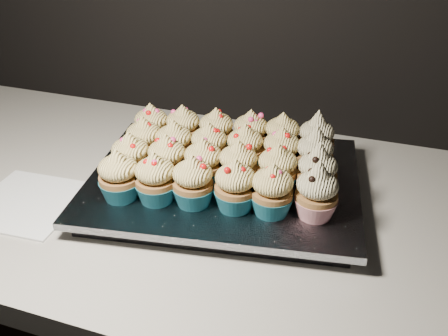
{
  "coord_description": "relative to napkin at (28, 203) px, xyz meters",
  "views": [
    {
      "loc": [
        0.3,
        1.04,
        1.37
      ],
      "look_at": [
        0.07,
        1.71,
        0.95
      ],
      "focal_mm": 40.0,
      "sensor_mm": 36.0,
      "label": 1
    }
  ],
  "objects": [
    {
      "name": "worktop",
      "position": [
        0.22,
        0.12,
        -0.02
      ],
      "size": [
        2.44,
        0.64,
        0.04
      ],
      "primitive_type": "cube",
      "color": "silver",
      "rests_on": "cabinet"
    },
    {
      "name": "napkin",
      "position": [
        0.0,
        0.0,
        0.0
      ],
      "size": [
        0.17,
        0.17,
        0.0
      ],
      "primitive_type": "cube",
      "rotation": [
        0.0,
        0.0,
        0.06
      ],
      "color": "white",
      "rests_on": "worktop"
    },
    {
      "name": "baking_tray",
      "position": [
        0.29,
        0.13,
        0.01
      ],
      "size": [
        0.45,
        0.37,
        0.02
      ],
      "primitive_type": "cube",
      "rotation": [
        0.0,
        0.0,
        0.16
      ],
      "color": "black",
      "rests_on": "worktop"
    },
    {
      "name": "foil_lining",
      "position": [
        0.29,
        0.13,
        0.03
      ],
      "size": [
        0.49,
        0.41,
        0.01
      ],
      "primitive_type": "cube",
      "rotation": [
        0.0,
        0.0,
        0.16
      ],
      "color": "silver",
      "rests_on": "baking_tray"
    },
    {
      "name": "cupcake_0",
      "position": [
        0.16,
        0.02,
        0.07
      ],
      "size": [
        0.06,
        0.06,
        0.08
      ],
      "color": "#1A6C7E",
      "rests_on": "foil_lining"
    },
    {
      "name": "cupcake_1",
      "position": [
        0.22,
        0.03,
        0.07
      ],
      "size": [
        0.06,
        0.06,
        0.08
      ],
      "color": "#1A6C7E",
      "rests_on": "foil_lining"
    },
    {
      "name": "cupcake_2",
      "position": [
        0.28,
        0.04,
        0.07
      ],
      "size": [
        0.06,
        0.06,
        0.08
      ],
      "color": "#1A6C7E",
      "rests_on": "foil_lining"
    },
    {
      "name": "cupcake_3",
      "position": [
        0.34,
        0.05,
        0.07
      ],
      "size": [
        0.06,
        0.06,
        0.08
      ],
      "color": "#1A6C7E",
      "rests_on": "foil_lining"
    },
    {
      "name": "cupcake_4",
      "position": [
        0.39,
        0.06,
        0.07
      ],
      "size": [
        0.06,
        0.06,
        0.08
      ],
      "color": "#1A6C7E",
      "rests_on": "foil_lining"
    },
    {
      "name": "cupcake_5",
      "position": [
        0.46,
        0.07,
        0.07
      ],
      "size": [
        0.06,
        0.06,
        0.1
      ],
      "color": "#A41626",
      "rests_on": "foil_lining"
    },
    {
      "name": "cupcake_6",
      "position": [
        0.15,
        0.08,
        0.07
      ],
      "size": [
        0.06,
        0.06,
        0.08
      ],
      "color": "#1A6C7E",
      "rests_on": "foil_lining"
    },
    {
      "name": "cupcake_7",
      "position": [
        0.21,
        0.09,
        0.07
      ],
      "size": [
        0.06,
        0.06,
        0.08
      ],
      "color": "#1A6C7E",
      "rests_on": "foil_lining"
    },
    {
      "name": "cupcake_8",
      "position": [
        0.27,
        0.1,
        0.07
      ],
      "size": [
        0.06,
        0.06,
        0.08
      ],
      "color": "#1A6C7E",
      "rests_on": "foil_lining"
    },
    {
      "name": "cupcake_9",
      "position": [
        0.33,
        0.11,
        0.07
      ],
      "size": [
        0.06,
        0.06,
        0.08
      ],
      "color": "#1A6C7E",
      "rests_on": "foil_lining"
    },
    {
      "name": "cupcake_10",
      "position": [
        0.39,
        0.12,
        0.07
      ],
      "size": [
        0.06,
        0.06,
        0.08
      ],
      "color": "#1A6C7E",
      "rests_on": "foil_lining"
    },
    {
      "name": "cupcake_11",
      "position": [
        0.45,
        0.13,
        0.07
      ],
      "size": [
        0.06,
        0.06,
        0.1
      ],
      "color": "#A41626",
      "rests_on": "foil_lining"
    },
    {
      "name": "cupcake_12",
      "position": [
        0.15,
        0.14,
        0.07
      ],
      "size": [
        0.06,
        0.06,
        0.08
      ],
      "color": "#1A6C7E",
      "rests_on": "foil_lining"
    },
    {
      "name": "cupcake_13",
      "position": [
        0.2,
        0.15,
        0.07
      ],
      "size": [
        0.06,
        0.06,
        0.08
      ],
      "color": "#1A6C7E",
      "rests_on": "foil_lining"
    },
    {
      "name": "cupcake_14",
      "position": [
        0.26,
        0.16,
        0.07
      ],
      "size": [
        0.06,
        0.06,
        0.08
      ],
      "color": "#1A6C7E",
      "rests_on": "foil_lining"
    },
    {
      "name": "cupcake_15",
      "position": [
        0.32,
        0.17,
        0.07
      ],
      "size": [
        0.06,
        0.06,
        0.08
      ],
      "color": "#1A6C7E",
      "rests_on": "foil_lining"
    },
    {
      "name": "cupcake_16",
      "position": [
        0.38,
        0.18,
        0.07
      ],
      "size": [
        0.06,
        0.06,
        0.08
      ],
      "color": "#1A6C7E",
      "rests_on": "foil_lining"
    },
    {
      "name": "cupcake_17",
      "position": [
        0.43,
        0.19,
        0.07
      ],
      "size": [
        0.06,
        0.06,
        0.1
      ],
      "color": "#A41626",
      "rests_on": "foil_lining"
    },
    {
      "name": "cupcake_18",
      "position": [
        0.13,
        0.2,
        0.07
      ],
      "size": [
        0.06,
        0.06,
        0.08
      ],
      "color": "#1A6C7E",
      "rests_on": "foil_lining"
    },
    {
      "name": "cupcake_19",
      "position": [
        0.19,
        0.21,
        0.07
      ],
      "size": [
        0.06,
        0.06,
        0.08
      ],
      "color": "#1A6C7E",
      "rests_on": "foil_lining"
    },
    {
      "name": "cupcake_20",
      "position": [
        0.25,
        0.22,
        0.07
      ],
      "size": [
        0.06,
        0.06,
        0.08
      ],
      "color": "#1A6C7E",
      "rests_on": "foil_lining"
    },
    {
      "name": "cupcake_21",
      "position": [
        0.31,
        0.23,
        0.07
      ],
      "size": [
        0.06,
        0.06,
        0.08
      ],
      "color": "#1A6C7E",
      "rests_on": "foil_lining"
    },
    {
      "name": "cupcake_22",
      "position": [
        0.37,
        0.24,
        0.07
      ],
      "size": [
        0.06,
        0.06,
        0.08
      ],
      "color": "#1A6C7E",
      "rests_on": "foil_lining"
    },
    {
      "name": "cupcake_23",
      "position": [
        0.43,
        0.24,
        0.07
      ],
      "size": [
        0.06,
        0.06,
        0.1
      ],
      "color": "#A41626",
      "rests_on": "foil_lining"
    }
  ]
}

